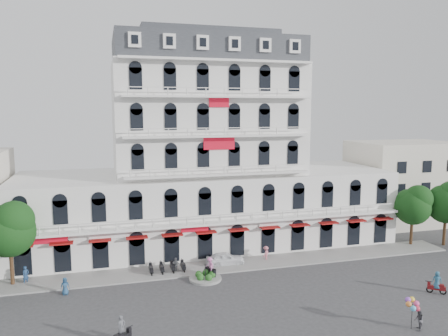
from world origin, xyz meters
TOP-DOWN VIEW (x-y plane):
  - ground at (0.00, 0.00)m, footprint 120.00×120.00m
  - sidewalk at (0.00, 9.00)m, footprint 53.00×4.00m
  - main_building at (0.00, 18.00)m, footprint 45.00×15.00m
  - flank_building_east at (30.00, 20.00)m, footprint 14.00×10.00m
  - traffic_island at (-3.00, 6.00)m, footprint 3.20×3.20m
  - parked_scooter_row at (-6.35, 8.80)m, footprint 4.40×1.80m
  - tree_west_inner at (-20.95, 9.48)m, footprint 4.76×4.76m
  - tree_east_inner at (24.05, 9.98)m, footprint 4.40×4.37m
  - tree_east_outer at (28.05, 8.98)m, footprint 4.65×4.65m
  - parked_car at (0.02, 9.50)m, footprint 4.18×1.82m
  - rider_west at (-11.43, -4.10)m, footprint 1.44×1.17m
  - rider_east at (16.57, -2.80)m, footprint 1.41×1.20m
  - rider_center at (-2.39, 6.50)m, footprint 0.98×1.59m
  - pedestrian_left at (-16.01, 5.99)m, footprint 0.84×0.61m
  - pedestrian_mid at (-5.47, 8.71)m, footprint 0.97×0.83m
  - pedestrian_right at (4.69, 9.50)m, footprint 1.21×1.20m
  - pedestrian_far at (-19.83, 9.50)m, footprint 0.77×0.76m
  - balloon_vendor at (10.21, -7.88)m, footprint 1.43×1.32m

SIDE VIEW (x-z plane):
  - ground at x=0.00m, z-range 0.00..0.00m
  - parked_scooter_row at x=-6.35m, z-range -0.55..0.55m
  - sidewalk at x=0.00m, z-range 0.00..0.16m
  - traffic_island at x=-3.00m, z-range -0.54..1.06m
  - parked_car at x=0.02m, z-range 0.00..1.40m
  - pedestrian_mid at x=-5.47m, z-range 0.00..1.57m
  - pedestrian_left at x=-16.01m, z-range 0.00..1.59m
  - pedestrian_right at x=4.69m, z-range 0.00..1.68m
  - pedestrian_far at x=-19.83m, z-range 0.00..1.80m
  - rider_west at x=-11.43m, z-range -0.10..2.10m
  - rider_east at x=16.57m, z-range -0.01..2.09m
  - rider_center at x=-2.39m, z-range 0.05..2.12m
  - balloon_vendor at x=10.21m, z-range 0.06..2.51m
  - tree_east_inner at x=24.05m, z-range 1.43..9.00m
  - tree_east_outer at x=28.05m, z-range 1.52..9.58m
  - tree_west_inner at x=-20.95m, z-range 1.56..9.81m
  - flank_building_east at x=30.00m, z-range 0.00..12.00m
  - main_building at x=0.00m, z-range -2.94..22.86m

